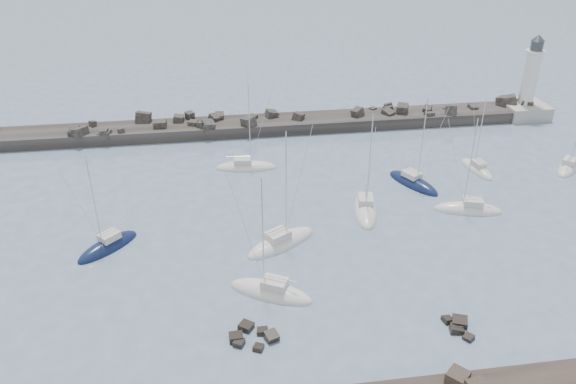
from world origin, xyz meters
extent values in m
plane|color=slate|center=(0.00, 0.00, 0.00)|extent=(400.00, 400.00, 0.00)
cube|color=black|center=(11.60, -17.00, 0.84)|extent=(2.20, 2.20, 0.99)
cube|color=black|center=(-5.44, -9.34, -0.02)|extent=(1.26, 1.41, 1.22)
cube|color=black|center=(-5.24, -10.01, 0.23)|extent=(1.18, 1.21, 0.53)
cube|color=black|center=(-3.63, -10.80, 0.01)|extent=(1.15, 1.20, 0.84)
cube|color=black|center=(-2.36, -9.74, 0.23)|extent=(1.45, 1.56, 1.11)
cube|color=black|center=(-4.47, -8.05, 0.08)|extent=(1.63, 1.59, 0.97)
cube|color=black|center=(-3.06, -8.84, 0.03)|extent=(1.16, 1.20, 0.96)
cube|color=black|center=(14.74, -10.30, 0.22)|extent=(1.75, 1.72, 0.96)
cube|color=black|center=(13.80, -9.81, 0.02)|extent=(1.18, 1.19, 1.05)
cube|color=black|center=(14.75, -12.23, 0.13)|extent=(1.20, 1.13, 0.72)
cube|color=black|center=(14.06, -11.20, 0.08)|extent=(1.44, 1.23, 1.10)
cube|color=black|center=(14.36, -10.65, 0.09)|extent=(1.08, 1.13, 0.78)
cube|color=#292625|center=(-7.50, 38.00, 0.20)|extent=(115.00, 6.00, 3.20)
cube|color=#292625|center=(-5.68, 39.26, 1.82)|extent=(2.54, 2.48, 2.12)
cube|color=#292625|center=(-22.48, 35.65, 1.99)|extent=(1.37, 1.41, 1.23)
cube|color=#292625|center=(25.22, 37.85, 2.46)|extent=(2.46, 2.54, 1.90)
cube|color=#292625|center=(-0.49, 36.00, 2.37)|extent=(2.75, 2.67, 2.01)
cube|color=#292625|center=(-14.22, 37.32, 2.16)|extent=(2.11, 1.74, 1.66)
cube|color=#292625|center=(-24.70, 39.20, 2.16)|extent=(1.36, 1.45, 1.16)
cube|color=#292625|center=(17.51, 37.57, 2.27)|extent=(2.55, 2.24, 2.12)
cube|color=#292625|center=(37.77, 38.25, 1.80)|extent=(1.49, 1.74, 1.51)
cube|color=#292625|center=(-9.67, 40.45, 2.26)|extent=(1.72, 1.79, 1.36)
cube|color=#292625|center=(45.28, 40.10, 2.16)|extent=(2.08, 1.68, 1.70)
cube|color=#292625|center=(-7.58, 36.47, 1.99)|extent=(2.36, 2.32, 1.77)
cube|color=#292625|center=(7.65, 37.59, 1.91)|extent=(2.57, 2.34, 2.36)
cube|color=#292625|center=(22.73, 37.72, 1.86)|extent=(2.16, 2.58, 1.96)
cube|color=#292625|center=(29.67, 38.20, 1.86)|extent=(1.93, 2.25, 1.95)
cube|color=#292625|center=(-9.16, 37.58, 1.84)|extent=(1.79, 1.84, 1.21)
cube|color=#292625|center=(-27.10, 36.13, 1.81)|extent=(1.66, 1.34, 1.60)
cube|color=#292625|center=(33.31, 38.92, 1.55)|extent=(1.30, 1.26, 0.89)
cube|color=#292625|center=(-26.15, 35.96, 2.19)|extent=(2.90, 2.99, 1.79)
cube|color=#292625|center=(0.56, 39.08, 1.79)|extent=(1.58, 1.44, 1.36)
cube|color=#292625|center=(29.29, 36.12, 1.89)|extent=(1.71, 1.70, 1.05)
cube|color=#292625|center=(-6.86, 36.03, 2.04)|extent=(2.54, 2.55, 2.17)
cube|color=#292625|center=(47.25, 37.52, 1.72)|extent=(1.77, 1.54, 1.50)
cube|color=#292625|center=(23.22, 39.27, 2.10)|extent=(1.53, 1.51, 1.28)
cube|color=#292625|center=(-22.46, 35.87, 1.57)|extent=(2.34, 2.04, 1.36)
cube|color=#292625|center=(47.01, 37.46, 2.32)|extent=(2.48, 2.21, 1.67)
cube|color=#292625|center=(-4.95, 39.81, 2.06)|extent=(1.58, 1.90, 1.40)
cube|color=#292625|center=(20.91, 40.33, 1.60)|extent=(1.39, 1.36, 1.00)
cube|color=#292625|center=(-11.48, 39.44, 1.88)|extent=(1.89, 2.11, 1.98)
cube|color=#292625|center=(24.59, 38.10, 1.71)|extent=(1.46, 1.57, 1.68)
cube|color=#292625|center=(33.10, 36.40, 2.31)|extent=(2.48, 2.92, 2.26)
cube|color=#292625|center=(44.62, 38.54, 2.58)|extent=(2.88, 2.75, 2.41)
cube|color=#292625|center=(3.49, 39.30, 2.00)|extent=(2.57, 2.08, 2.22)
cube|color=#292625|center=(46.02, 40.00, 1.70)|extent=(2.15, 2.35, 1.98)
cube|color=#292625|center=(-16.99, 40.19, 2.35)|extent=(2.69, 2.59, 2.48)
cube|color=#292625|center=(43.69, 39.09, 2.26)|extent=(2.92, 2.91, 2.31)
cube|color=#292625|center=(-26.97, 36.24, 2.24)|extent=(1.69, 2.08, 1.83)
cube|color=#292625|center=(-20.04, 36.04, 2.03)|extent=(1.25, 1.34, 0.98)
cube|color=#292625|center=(-27.09, 36.81, 1.86)|extent=(1.20, 1.03, 0.93)
cube|color=#292625|center=(23.49, 39.90, 2.20)|extent=(1.67, 1.53, 1.70)
cube|color=#999A95|center=(47.00, 38.00, 0.80)|extent=(7.00, 7.00, 3.00)
cylinder|color=white|center=(47.00, 38.00, 6.80)|extent=(2.50, 2.50, 9.00)
cylinder|color=white|center=(47.00, 38.00, 11.23)|extent=(3.20, 3.20, 0.25)
cylinder|color=#363C41|center=(47.00, 38.00, 12.10)|extent=(2.00, 2.00, 1.60)
cone|color=#363C41|center=(47.00, 38.00, 13.40)|extent=(2.20, 2.20, 1.00)
ellipsoid|color=#0E193D|center=(-18.46, 6.80, 0.05)|extent=(7.13, 7.05, 2.20)
cube|color=silver|center=(-18.18, 7.07, 1.37)|extent=(2.61, 2.60, 0.77)
cylinder|color=silver|center=(-18.90, 6.38, 6.15)|extent=(0.13, 0.13, 10.33)
cylinder|color=silver|center=(-17.80, 7.45, 2.09)|extent=(2.27, 2.22, 0.11)
ellipsoid|color=silver|center=(-1.88, 24.46, 0.05)|extent=(8.78, 3.49, 2.08)
cube|color=silver|center=(-2.30, 24.50, 1.25)|extent=(2.56, 1.95, 0.64)
cylinder|color=silver|center=(-1.20, 24.39, 6.71)|extent=(0.11, 0.11, 11.55)
cylinder|color=silver|center=(-2.90, 24.56, 1.84)|extent=(3.41, 0.43, 0.09)
ellipsoid|color=silver|center=(-1.70, -3.51, 0.05)|extent=(8.77, 6.42, 2.28)
cube|color=silver|center=(-1.32, -3.71, 1.40)|extent=(2.93, 2.66, 0.76)
cylinder|color=silver|center=(-2.30, -3.18, 6.79)|extent=(0.13, 0.13, 11.54)
cylinder|color=silver|center=(-0.80, -4.00, 2.10)|extent=(3.05, 1.73, 0.11)
ellipsoid|color=silver|center=(11.60, 10.51, 0.05)|extent=(4.43, 9.18, 2.33)
cube|color=silver|center=(11.68, 10.94, 1.42)|extent=(2.23, 2.77, 0.77)
cylinder|color=silver|center=(11.46, 9.82, 6.99)|extent=(0.13, 0.13, 11.90)
cylinder|color=silver|center=(11.81, 11.55, 2.13)|extent=(0.81, 3.48, 0.11)
ellipsoid|color=silver|center=(0.46, 4.85, 0.05)|extent=(9.20, 7.11, 2.35)
cube|color=silver|center=(0.07, 4.62, 1.43)|extent=(3.12, 2.88, 0.76)
cylinder|color=silver|center=(1.08, 5.23, 7.17)|extent=(0.13, 0.13, 12.24)
cylinder|color=silver|center=(-0.47, 4.29, 2.14)|extent=(3.16, 1.97, 0.11)
ellipsoid|color=#0E193D|center=(19.77, 16.38, 0.05)|extent=(6.15, 8.57, 2.18)
cube|color=silver|center=(19.58, 16.75, 1.33)|extent=(2.57, 2.84, 0.71)
cylinder|color=silver|center=(20.08, 15.79, 6.60)|extent=(0.12, 0.12, 11.24)
cylinder|color=silver|center=(19.31, 17.27, 2.00)|extent=(1.63, 3.00, 0.10)
ellipsoid|color=silver|center=(24.02, 8.72, 0.05)|extent=(8.55, 4.61, 2.19)
cube|color=silver|center=(24.42, 8.61, 1.35)|extent=(2.64, 2.20, 0.73)
cylinder|color=silver|center=(23.39, 8.89, 6.50)|extent=(0.13, 0.13, 11.03)
cylinder|color=silver|center=(24.97, 8.46, 2.03)|extent=(3.18, 0.97, 0.10)
ellipsoid|color=silver|center=(29.94, 19.19, 0.05)|extent=(3.23, 7.09, 1.91)
cube|color=silver|center=(29.99, 18.85, 1.19)|extent=(1.68, 2.12, 0.66)
cylinder|color=silver|center=(29.85, 19.73, 5.47)|extent=(0.11, 0.11, 9.22)
cylinder|color=silver|center=(30.07, 18.38, 1.80)|extent=(0.55, 2.71, 0.09)
ellipsoid|color=silver|center=(43.06, 17.90, 0.05)|extent=(7.04, 7.02, 2.08)
cube|color=silver|center=(42.80, 17.63, 1.28)|extent=(2.58, 2.58, 0.70)
cylinder|color=silver|center=(42.42, 17.26, 1.94)|extent=(2.22, 2.21, 0.10)
camera|label=1|loc=(-6.28, -46.53, 34.97)|focal=35.00mm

